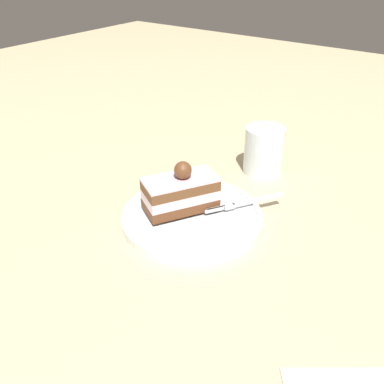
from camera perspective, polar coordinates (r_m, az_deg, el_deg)
The scene contains 5 objects.
ground_plane at distance 0.58m, azimuth 0.58°, elevation -5.89°, with size 2.40×2.40×0.00m, color tan.
dessert_plate at distance 0.61m, azimuth -0.00°, elevation -3.16°, with size 0.20×0.20×0.02m.
cake_slice at distance 0.60m, azimuth -1.50°, elevation -0.01°, with size 0.11×0.09×0.07m.
fork at distance 0.62m, azimuth 6.68°, elevation -1.46°, with size 0.11×0.07×0.00m.
drink_glass_near at distance 0.73m, azimuth 9.39°, elevation 5.06°, with size 0.07×0.07×0.08m.
Camera 1 is at (-0.38, -0.27, 0.35)m, focal length 40.69 mm.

